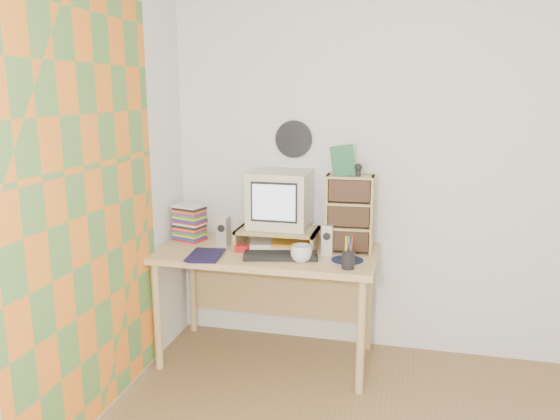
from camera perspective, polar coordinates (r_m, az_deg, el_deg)
The scene contains 20 objects.
back_wall at distance 3.65m, azimuth 15.96°, elevation 4.03°, with size 3.50×3.50×0.00m, color white.
left_wall at distance 2.50m, azimuth -26.36°, elevation -0.51°, with size 3.50×3.50×0.00m, color white.
curtain at distance 2.87m, azimuth -19.50°, elevation -0.43°, with size 2.20×2.20×0.00m, color orange.
wall_disc at distance 3.69m, azimuth 1.44°, elevation 7.40°, with size 0.25×0.25×0.02m, color black.
desk at distance 3.60m, azimuth -1.15°, elevation -5.99°, with size 1.40×0.70×0.75m.
monitor_riser at distance 3.56m, azimuth -0.24°, elevation -2.37°, with size 0.52×0.30×0.12m.
crt_monitor at distance 3.56m, azimuth -0.07°, elevation 1.08°, with size 0.38×0.38×0.37m, color beige.
speaker_left at distance 3.60m, azimuth -5.95°, elevation -2.21°, with size 0.07×0.07×0.19m, color silver.
speaker_right at distance 3.42m, azimuth 4.99°, elevation -3.05°, with size 0.07×0.07×0.19m, color silver.
keyboard at distance 3.33m, azimuth 0.07°, elevation -4.81°, with size 0.45×0.15×0.03m, color black.
dvd_stack at distance 3.76m, azimuth -9.47°, elevation -1.07°, with size 0.19×0.14×0.27m, color brown, non-canonical shape.
cd_rack at distance 3.45m, azimuth 7.25°, elevation -0.40°, with size 0.29×0.16×0.49m, color tan.
mug at distance 3.26m, azimuth 2.23°, elevation -4.56°, with size 0.13×0.13×0.10m, color silver.
diary at distance 3.41m, azimuth -9.39°, elevation -4.43°, with size 0.24×0.18×0.05m, color black.
mousepad at distance 3.32m, azimuth 7.04°, elevation -5.20°, with size 0.19×0.19×0.00m, color #101C38.
pen_cup at distance 3.15m, azimuth 7.14°, elevation -4.81°, with size 0.07×0.07×0.15m, color black, non-canonical shape.
papers at distance 3.58m, azimuth -0.07°, elevation -3.51°, with size 0.28×0.20×0.04m, color white, non-canonical shape.
red_box at distance 3.47m, azimuth -3.99°, elevation -4.03°, with size 0.08×0.05×0.04m, color #AF1216.
game_box at distance 3.38m, azimuth 6.60°, elevation 5.14°, with size 0.14×0.03×0.18m, color #18542D.
webcam at distance 3.37m, azimuth 8.19°, elevation 4.17°, with size 0.05×0.05×0.08m, color black, non-canonical shape.
Camera 1 is at (-0.17, -1.86, 1.75)m, focal length 35.00 mm.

